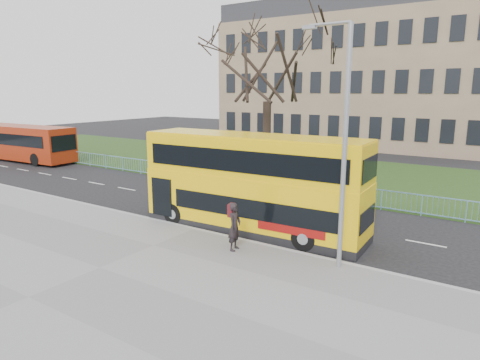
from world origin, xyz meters
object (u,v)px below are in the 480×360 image
object	(u,v)px
street_lamp	(342,138)
red_bus	(20,142)
yellow_bus	(252,181)
pedestrian	(235,227)

from	to	relation	value
street_lamp	red_bus	bearing A→B (deg)	169.53
yellow_bus	street_lamp	distance (m)	5.63
yellow_bus	red_bus	world-z (taller)	yellow_bus
street_lamp	pedestrian	bearing A→B (deg)	-167.79
red_bus	pedestrian	world-z (taller)	red_bus
yellow_bus	pedestrian	distance (m)	3.04
yellow_bus	pedestrian	bearing A→B (deg)	-74.54
red_bus	pedestrian	bearing A→B (deg)	-18.76
red_bus	pedestrian	size ratio (longest dim) A/B	6.34
red_bus	street_lamp	world-z (taller)	street_lamp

